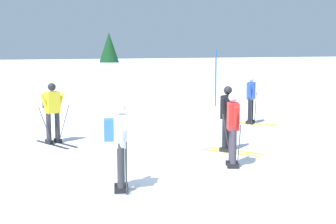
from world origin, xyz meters
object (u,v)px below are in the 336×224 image
at_px(skier_yellow, 52,110).
at_px(skier_blue, 251,98).
at_px(skier_red, 233,128).
at_px(trail_marker_pole, 216,78).
at_px(skier_white, 119,142).
at_px(conifer_far_right, 109,59).
at_px(skier_black, 228,117).

bearing_deg(skier_yellow, skier_blue, 8.07).
relative_size(skier_red, trail_marker_pole, 0.66).
distance_m(skier_red, skier_white, 2.99).
xyz_separation_m(skier_red, skier_blue, (3.55, 5.19, 0.00)).
distance_m(skier_red, conifer_far_right, 15.58).
relative_size(trail_marker_pole, conifer_far_right, 0.75).
bearing_deg(skier_white, trail_marker_pole, 55.63).
bearing_deg(skier_yellow, skier_red, -50.69).
xyz_separation_m(skier_yellow, conifer_far_right, (4.47, 11.31, 1.10)).
bearing_deg(skier_black, skier_yellow, 146.87).
distance_m(skier_white, skier_yellow, 5.08).
distance_m(skier_blue, trail_marker_pole, 5.01).
bearing_deg(skier_red, skier_blue, 55.63).
bearing_deg(skier_yellow, skier_black, -33.13).
bearing_deg(skier_black, skier_blue, 51.90).
height_order(skier_red, skier_yellow, same).
bearing_deg(skier_white, skier_red, 16.53).
bearing_deg(trail_marker_pole, skier_yellow, -143.85).
bearing_deg(skier_yellow, trail_marker_pole, 36.15).
bearing_deg(conifer_far_right, skier_black, -91.51).
distance_m(skier_black, skier_yellow, 4.90).
distance_m(skier_red, skier_yellow, 5.42).
height_order(skier_blue, trail_marker_pole, trail_marker_pole).
height_order(skier_black, trail_marker_pole, trail_marker_pole).
distance_m(skier_black, skier_blue, 4.66).
height_order(skier_red, skier_blue, same).
bearing_deg(conifer_far_right, skier_blue, -76.34).
height_order(skier_black, skier_yellow, same).
relative_size(skier_red, skier_yellow, 1.00).
bearing_deg(skier_yellow, skier_white, -83.54).
distance_m(skier_black, trail_marker_pole, 9.42).
xyz_separation_m(skier_red, skier_white, (-2.86, -0.85, 0.04)).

